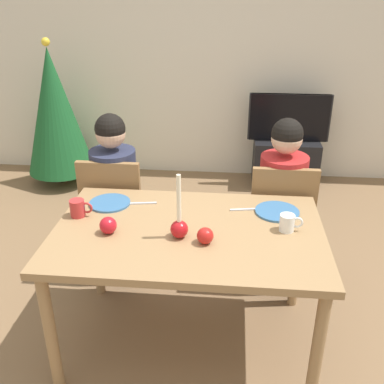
% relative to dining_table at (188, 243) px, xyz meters
% --- Properties ---
extents(ground_plane, '(7.68, 7.68, 0.00)m').
position_rel_dining_table_xyz_m(ground_plane, '(0.00, 0.00, -0.67)').
color(ground_plane, brown).
extents(back_wall, '(6.40, 0.10, 2.60)m').
position_rel_dining_table_xyz_m(back_wall, '(0.00, 2.60, 0.63)').
color(back_wall, beige).
rests_on(back_wall, ground).
extents(dining_table, '(1.40, 0.90, 0.75)m').
position_rel_dining_table_xyz_m(dining_table, '(0.00, 0.00, 0.00)').
color(dining_table, '#99754C').
rests_on(dining_table, ground).
extents(chair_left, '(0.40, 0.40, 0.90)m').
position_rel_dining_table_xyz_m(chair_left, '(-0.56, 0.61, -0.15)').
color(chair_left, olive).
rests_on(chair_left, ground).
extents(chair_right, '(0.40, 0.40, 0.90)m').
position_rel_dining_table_xyz_m(chair_right, '(0.54, 0.61, -0.15)').
color(chair_right, olive).
rests_on(chair_right, ground).
extents(person_left_child, '(0.30, 0.30, 1.17)m').
position_rel_dining_table_xyz_m(person_left_child, '(-0.56, 0.64, -0.10)').
color(person_left_child, '#33384C').
rests_on(person_left_child, ground).
extents(person_right_child, '(0.30, 0.30, 1.17)m').
position_rel_dining_table_xyz_m(person_right_child, '(0.54, 0.64, -0.10)').
color(person_right_child, '#33384C').
rests_on(person_right_child, ground).
extents(tv_stand, '(0.64, 0.40, 0.48)m').
position_rel_dining_table_xyz_m(tv_stand, '(0.75, 2.30, -0.43)').
color(tv_stand, black).
rests_on(tv_stand, ground).
extents(tv, '(0.79, 0.05, 0.46)m').
position_rel_dining_table_xyz_m(tv, '(0.75, 2.30, 0.04)').
color(tv, black).
rests_on(tv, tv_stand).
extents(christmas_tree, '(0.66, 0.66, 1.45)m').
position_rel_dining_table_xyz_m(christmas_tree, '(-1.54, 2.15, 0.09)').
color(christmas_tree, brown).
rests_on(christmas_tree, ground).
extents(candle_centerpiece, '(0.09, 0.09, 0.34)m').
position_rel_dining_table_xyz_m(candle_centerpiece, '(-0.04, -0.08, 0.15)').
color(candle_centerpiece, red).
rests_on(candle_centerpiece, dining_table).
extents(plate_left, '(0.24, 0.24, 0.01)m').
position_rel_dining_table_xyz_m(plate_left, '(-0.48, 0.25, 0.09)').
color(plate_left, teal).
rests_on(plate_left, dining_table).
extents(plate_right, '(0.24, 0.24, 0.01)m').
position_rel_dining_table_xyz_m(plate_right, '(0.47, 0.23, 0.09)').
color(plate_right, teal).
rests_on(plate_right, dining_table).
extents(mug_left, '(0.13, 0.08, 0.10)m').
position_rel_dining_table_xyz_m(mug_left, '(-0.61, 0.09, 0.13)').
color(mug_left, '#B72D2D').
rests_on(mug_left, dining_table).
extents(mug_right, '(0.12, 0.08, 0.09)m').
position_rel_dining_table_xyz_m(mug_right, '(0.51, 0.04, 0.13)').
color(mug_right, white).
rests_on(mug_right, dining_table).
extents(fork_left, '(0.18, 0.04, 0.01)m').
position_rel_dining_table_xyz_m(fork_left, '(-0.30, 0.26, 0.09)').
color(fork_left, silver).
rests_on(fork_left, dining_table).
extents(fork_right, '(0.18, 0.05, 0.01)m').
position_rel_dining_table_xyz_m(fork_right, '(0.30, 0.24, 0.09)').
color(fork_right, silver).
rests_on(fork_right, dining_table).
extents(apple_near_candle, '(0.08, 0.08, 0.08)m').
position_rel_dining_table_xyz_m(apple_near_candle, '(0.10, -0.12, 0.12)').
color(apple_near_candle, red).
rests_on(apple_near_candle, dining_table).
extents(apple_by_left_plate, '(0.09, 0.09, 0.09)m').
position_rel_dining_table_xyz_m(apple_by_left_plate, '(-0.40, -0.07, 0.13)').
color(apple_by_left_plate, red).
rests_on(apple_by_left_plate, dining_table).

